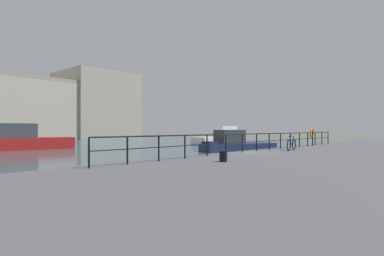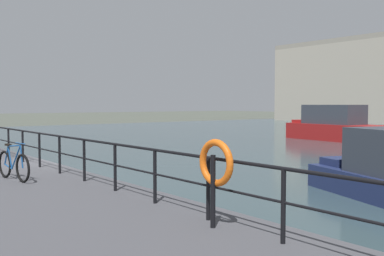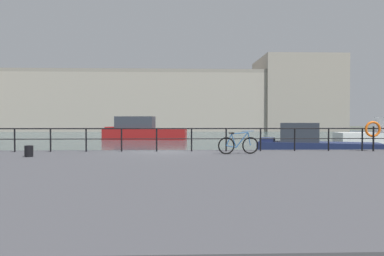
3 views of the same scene
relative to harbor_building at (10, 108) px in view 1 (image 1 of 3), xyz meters
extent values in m
plane|color=#4C5147|center=(-6.77, -58.02, -6.36)|extent=(240.00, 240.00, 0.00)
cube|color=#33474C|center=(-6.77, -27.82, -6.36)|extent=(80.00, 60.00, 0.01)
cube|color=#47474C|center=(-6.77, -64.52, -5.99)|extent=(56.00, 13.00, 0.75)
cube|color=gray|center=(19.35, 0.01, 1.44)|extent=(16.40, 14.69, 15.60)
cube|color=navy|center=(3.04, -51.87, -5.99)|extent=(7.95, 4.71, 0.71)
cube|color=#333842|center=(2.03, -51.49, -4.99)|extent=(2.94, 2.59, 1.29)
cube|color=navy|center=(0.02, -50.73, -5.52)|extent=(1.39, 1.73, 0.24)
cube|color=maroon|center=(-10.05, -34.76, -5.75)|extent=(9.58, 3.78, 1.21)
cube|color=#333842|center=(-11.22, -34.64, -4.43)|extent=(4.51, 2.72, 1.44)
cube|color=white|center=(13.59, -41.46, -5.86)|extent=(8.52, 3.24, 0.99)
cube|color=silver|center=(15.05, -41.56, -4.59)|extent=(3.41, 2.31, 1.55)
cube|color=white|center=(17.09, -41.71, -5.24)|extent=(1.13, 1.93, 0.24)
cylinder|color=black|center=(-16.75, -58.77, -5.09)|extent=(0.07, 0.07, 1.05)
cylinder|color=black|center=(-15.15, -58.77, -5.09)|extent=(0.07, 0.07, 1.05)
cylinder|color=black|center=(-13.55, -58.77, -5.09)|extent=(0.07, 0.07, 1.05)
cylinder|color=black|center=(-11.95, -58.77, -5.09)|extent=(0.07, 0.07, 1.05)
cylinder|color=black|center=(-10.36, -58.77, -5.09)|extent=(0.07, 0.07, 1.05)
cylinder|color=black|center=(-8.76, -58.77, -5.09)|extent=(0.07, 0.07, 1.05)
cylinder|color=black|center=(-7.16, -58.77, -5.09)|extent=(0.07, 0.07, 1.05)
cylinder|color=black|center=(-5.56, -58.77, -5.09)|extent=(0.07, 0.07, 1.05)
cylinder|color=black|center=(-3.96, -58.77, -5.09)|extent=(0.07, 0.07, 1.05)
cylinder|color=black|center=(-2.36, -58.77, -5.09)|extent=(0.07, 0.07, 1.05)
cylinder|color=black|center=(-0.77, -58.77, -5.09)|extent=(0.07, 0.07, 1.05)
cylinder|color=black|center=(0.83, -58.77, -5.09)|extent=(0.07, 0.07, 1.05)
cylinder|color=black|center=(2.43, -58.77, -5.09)|extent=(0.07, 0.07, 1.05)
cylinder|color=black|center=(4.03, -58.77, -5.09)|extent=(0.07, 0.07, 1.05)
cylinder|color=black|center=(5.63, -58.77, -5.09)|extent=(0.07, 0.07, 1.05)
cylinder|color=black|center=(7.22, -58.77, -5.09)|extent=(0.07, 0.07, 1.05)
cylinder|color=black|center=(-4.76, -58.77, -4.56)|extent=(23.97, 0.06, 0.06)
cylinder|color=black|center=(-4.76, -58.77, -5.04)|extent=(23.97, 0.04, 0.04)
torus|color=black|center=(-3.11, -60.06, -5.25)|extent=(0.72, 0.15, 0.72)
torus|color=black|center=(-4.15, -60.19, -5.25)|extent=(0.72, 0.15, 0.72)
cylinder|color=#194C8C|center=(-3.47, -60.10, -5.01)|extent=(0.55, 0.10, 0.66)
cylinder|color=#194C8C|center=(-3.82, -60.15, -5.05)|extent=(0.24, 0.07, 0.58)
cylinder|color=#194C8C|center=(-3.57, -60.11, -4.73)|extent=(0.72, 0.13, 0.11)
cylinder|color=#194C8C|center=(-3.94, -60.16, -5.29)|extent=(0.43, 0.09, 0.12)
cylinder|color=#194C8C|center=(-4.04, -60.17, -5.01)|extent=(0.26, 0.07, 0.51)
cylinder|color=#194C8C|center=(-3.16, -60.06, -4.97)|extent=(0.14, 0.05, 0.57)
cube|color=black|center=(-3.92, -60.16, -4.72)|extent=(0.23, 0.12, 0.05)
cylinder|color=#194C8C|center=(-3.21, -60.07, -4.64)|extent=(0.52, 0.09, 0.02)
cylinder|color=black|center=(-11.99, -60.94, -5.39)|extent=(0.32, 0.32, 0.44)
cylinder|color=black|center=(2.82, -59.01, -5.04)|extent=(0.08, 0.08, 1.15)
torus|color=orange|center=(2.82, -58.95, -4.59)|extent=(0.75, 0.11, 0.75)
camera|label=1|loc=(-22.37, -68.47, -4.28)|focal=29.30mm
camera|label=2|loc=(7.96, -63.53, -3.67)|focal=41.24mm
camera|label=3|loc=(-6.10, -74.62, -4.21)|focal=32.38mm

